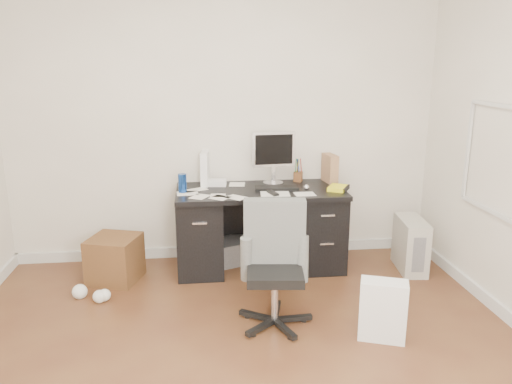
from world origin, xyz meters
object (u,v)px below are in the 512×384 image
wicker_basket (115,259)px  lcd_monitor (273,158)px  desk (260,226)px  keyboard (277,188)px  office_chair (275,267)px  pc_tower (411,245)px

wicker_basket → lcd_monitor: bearing=12.5°
desk → wicker_basket: (-1.29, -0.14, -0.20)m
desk → lcd_monitor: (0.14, 0.18, 0.60)m
keyboard → desk: bearing=-178.7°
keyboard → wicker_basket: (-1.44, -0.13, -0.56)m
office_chair → pc_tower: size_ratio=1.89×
keyboard → wicker_basket: size_ratio=0.99×
lcd_monitor → pc_tower: bearing=-22.0°
pc_tower → desk: bearing=178.0°
lcd_monitor → office_chair: lcd_monitor is taller
office_chair → pc_tower: office_chair is taller
desk → keyboard: 0.39m
lcd_monitor → keyboard: 0.30m
desk → office_chair: size_ratio=1.65×
pc_tower → lcd_monitor: bearing=169.1°
desk → keyboard: bearing=-3.5°
office_chair → wicker_basket: office_chair is taller
keyboard → pc_tower: keyboard is taller
pc_tower → wicker_basket: bearing=-174.7°
keyboard → office_chair: 1.11m
keyboard → office_chair: size_ratio=0.43×
office_chair → lcd_monitor: bearing=88.8°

